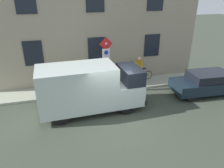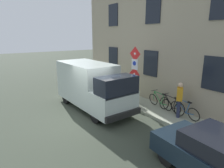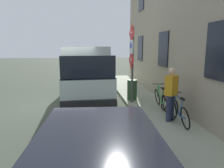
% 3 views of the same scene
% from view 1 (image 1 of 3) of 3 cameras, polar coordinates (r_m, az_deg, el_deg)
% --- Properties ---
extents(ground_plane, '(80.00, 80.00, 0.00)m').
position_cam_1_polar(ground_plane, '(10.89, 0.53, -8.52)').
color(ground_plane, '#3A4134').
extents(sidewalk_slab, '(1.69, 15.96, 0.14)m').
position_cam_1_polar(sidewalk_slab, '(13.77, -3.23, -0.85)').
color(sidewalk_slab, '#A0A690').
rests_on(sidewalk_slab, ground_plane).
extents(building_facade, '(0.75, 13.96, 7.47)m').
position_cam_1_polar(building_facade, '(13.82, -4.66, 15.14)').
color(building_facade, '#9E927A').
rests_on(building_facade, ground_plane).
extents(sign_post_stacked, '(0.16, 0.56, 3.18)m').
position_cam_1_polar(sign_post_stacked, '(12.47, -1.59, 6.97)').
color(sign_post_stacked, '#474C47').
rests_on(sign_post_stacked, sidewalk_slab).
extents(delivery_van, '(2.17, 5.39, 2.50)m').
position_cam_1_polar(delivery_van, '(10.79, -6.16, -0.91)').
color(delivery_van, silver).
rests_on(delivery_van, ground_plane).
extents(parked_hatchback, '(1.99, 4.10, 1.38)m').
position_cam_1_polar(parked_hatchback, '(14.00, 24.10, 0.38)').
color(parked_hatchback, '#15222D').
rests_on(parked_hatchback, ground_plane).
extents(bicycle_blue, '(0.46, 1.72, 0.89)m').
position_cam_1_polar(bicycle_blue, '(14.64, 7.61, 2.42)').
color(bicycle_blue, black).
rests_on(bicycle_blue, sidewalk_slab).
extents(bicycle_black, '(0.46, 1.72, 0.89)m').
position_cam_1_polar(bicycle_black, '(14.38, 4.76, 2.14)').
color(bicycle_black, black).
rests_on(bicycle_black, sidewalk_slab).
extents(bicycle_green, '(0.46, 1.72, 0.89)m').
position_cam_1_polar(bicycle_green, '(14.16, 1.82, 1.85)').
color(bicycle_green, black).
rests_on(bicycle_green, sidewalk_slab).
extents(pedestrian, '(0.48, 0.45, 1.72)m').
position_cam_1_polar(pedestrian, '(14.21, 7.24, 4.17)').
color(pedestrian, '#262B47').
rests_on(pedestrian, sidewalk_slab).
extents(litter_bin, '(0.44, 0.44, 0.90)m').
position_cam_1_polar(litter_bin, '(13.08, -3.44, 0.26)').
color(litter_bin, '#2D5133').
rests_on(litter_bin, sidewalk_slab).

